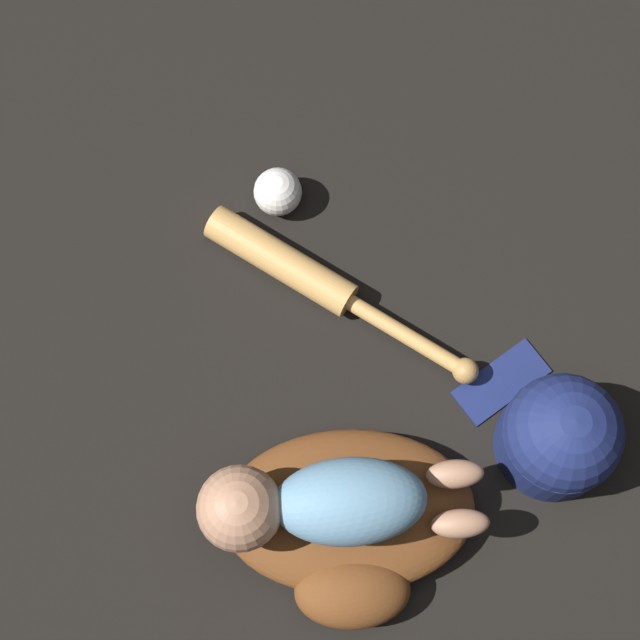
{
  "coord_description": "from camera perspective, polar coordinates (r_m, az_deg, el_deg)",
  "views": [
    {
      "loc": [
        0.01,
        0.11,
        1.41
      ],
      "look_at": [
        -0.08,
        -0.3,
        0.06
      ],
      "focal_mm": 60.0,
      "sensor_mm": 36.0,
      "label": 1
    }
  ],
  "objects": [
    {
      "name": "baseball_glove",
      "position": [
        1.39,
        1.56,
        -10.8
      ],
      "size": [
        0.36,
        0.29,
        0.07
      ],
      "color": "brown",
      "rests_on": "ground"
    },
    {
      "name": "baseball_cap",
      "position": [
        1.41,
        12.69,
        -5.99
      ],
      "size": [
        0.19,
        0.23,
        0.15
      ],
      "color": "navy",
      "rests_on": "ground"
    },
    {
      "name": "ground_plane",
      "position": [
        1.42,
        -0.4,
        -12.83
      ],
      "size": [
        6.0,
        6.0,
        0.0
      ],
      "primitive_type": "plane",
      "color": "black"
    },
    {
      "name": "baseball_bat",
      "position": [
        1.47,
        -0.58,
        2.27
      ],
      "size": [
        0.32,
        0.32,
        0.05
      ],
      "color": "tan",
      "rests_on": "ground"
    },
    {
      "name": "baseball",
      "position": [
        1.51,
        -2.27,
        6.85
      ],
      "size": [
        0.07,
        0.07,
        0.07
      ],
      "color": "white",
      "rests_on": "ground"
    },
    {
      "name": "baby_figure",
      "position": [
        1.3,
        -0.11,
        -9.77
      ],
      "size": [
        0.36,
        0.15,
        0.11
      ],
      "color": "#6693B2",
      "rests_on": "baseball_glove"
    }
  ]
}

